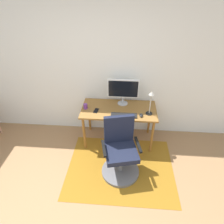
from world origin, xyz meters
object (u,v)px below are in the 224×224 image
keyboard (124,115)px  coffee_cup (85,106)px  monitor (123,90)px  desk (119,113)px  computer_mouse (141,115)px  desk_lamp (151,100)px  cell_phone (96,111)px  office_chair (120,154)px

keyboard → coffee_cup: (-0.67, 0.17, 0.04)m
monitor → coffee_cup: 0.71m
desk → keyboard: 0.24m
computer_mouse → desk_lamp: desk_lamp is taller
desk → cell_phone: bearing=-167.0°
coffee_cup → desk_lamp: 1.11m
desk_lamp → office_chair: size_ratio=0.44×
coffee_cup → desk_lamp: size_ratio=0.21×
monitor → coffee_cup: monitor is taller
desk_lamp → coffee_cup: bearing=176.0°
monitor → desk_lamp: 0.54m
computer_mouse → desk_lamp: (0.13, 0.08, 0.25)m
desk → monitor: monitor is taller
monitor → coffee_cup: (-0.64, -0.21, -0.24)m
keyboard → cell_phone: keyboard is taller
monitor → computer_mouse: bearing=-49.3°
desk_lamp → office_chair: (-0.45, -0.61, -0.61)m
computer_mouse → cell_phone: computer_mouse is taller
cell_phone → office_chair: size_ratio=0.15×
desk_lamp → office_chair: bearing=-126.2°
monitor → keyboard: monitor is taller
cell_phone → desk_lamp: bearing=7.4°
computer_mouse → coffee_cup: coffee_cup is taller
coffee_cup → office_chair: 1.02m
monitor → desk_lamp: size_ratio=1.29×
desk → coffee_cup: 0.59m
keyboard → desk_lamp: (0.42, 0.09, 0.26)m
monitor → desk: bearing=-108.6°
cell_phone → office_chair: bearing=-46.2°
computer_mouse → cell_phone: size_ratio=0.74×
keyboard → computer_mouse: computer_mouse is taller
computer_mouse → coffee_cup: 0.97m
computer_mouse → coffee_cup: size_ratio=1.15×
monitor → computer_mouse: 0.55m
monitor → computer_mouse: monitor is taller
desk → cell_phone: cell_phone is taller
coffee_cup → cell_phone: size_ratio=0.64×
desk → desk_lamp: (0.51, -0.11, 0.35)m
desk → monitor: size_ratio=2.38×
computer_mouse → desk_lamp: size_ratio=0.25×
keyboard → desk: bearing=115.1°
keyboard → computer_mouse: (0.28, 0.01, 0.01)m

